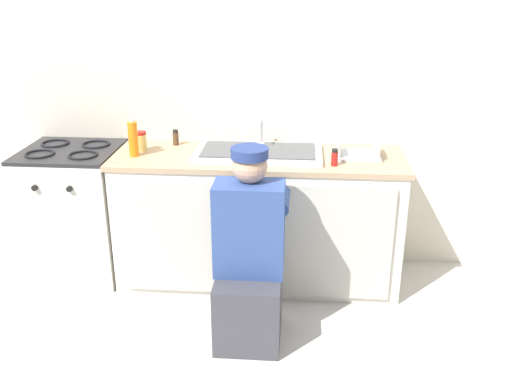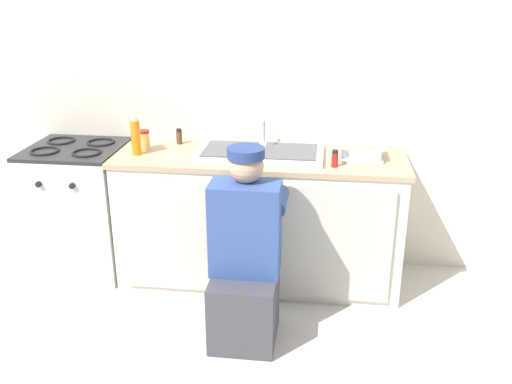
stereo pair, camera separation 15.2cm
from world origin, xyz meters
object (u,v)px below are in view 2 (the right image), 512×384
at_px(stove_range, 81,208).
at_px(soap_bottle_orange, 136,137).
at_px(dish_rack_tray, 359,154).
at_px(condiment_jar, 144,140).
at_px(plumber_person, 245,263).
at_px(sink_double_basin, 260,152).
at_px(spice_bottle_pepper, 179,137).
at_px(spice_bottle_red, 335,159).

relative_size(stove_range, soap_bottle_orange, 3.56).
relative_size(stove_range, dish_rack_tray, 3.18).
bearing_deg(condiment_jar, plumber_person, -42.86).
bearing_deg(sink_double_basin, spice_bottle_pepper, 162.30).
distance_m(plumber_person, spice_bottle_pepper, 1.13).
xyz_separation_m(sink_double_basin, spice_bottle_pepper, (-0.57, 0.18, 0.03)).
distance_m(dish_rack_tray, spice_bottle_red, 0.24).
bearing_deg(condiment_jar, spice_bottle_red, -9.42).
height_order(sink_double_basin, spice_bottle_pepper, sink_double_basin).
bearing_deg(soap_bottle_orange, dish_rack_tray, 3.96).
bearing_deg(plumber_person, sink_double_basin, 90.11).
bearing_deg(soap_bottle_orange, plumber_person, -37.36).
bearing_deg(sink_double_basin, dish_rack_tray, 1.30).
bearing_deg(soap_bottle_orange, spice_bottle_pepper, 51.72).
xyz_separation_m(dish_rack_tray, condiment_jar, (-1.39, 0.02, 0.04)).
distance_m(condiment_jar, soap_bottle_orange, 0.12).
bearing_deg(spice_bottle_pepper, dish_rack_tray, -8.02).
bearing_deg(dish_rack_tray, spice_bottle_red, -129.29).
distance_m(sink_double_basin, spice_bottle_red, 0.50).
relative_size(dish_rack_tray, condiment_jar, 2.19).
distance_m(plumber_person, spice_bottle_red, 0.83).
xyz_separation_m(dish_rack_tray, spice_bottle_red, (-0.15, -0.19, 0.03)).
bearing_deg(plumber_person, stove_range, 151.38).
bearing_deg(dish_rack_tray, stove_range, -179.50).
bearing_deg(stove_range, sink_double_basin, 0.10).
distance_m(stove_range, spice_bottle_pepper, 0.84).
relative_size(dish_rack_tray, soap_bottle_orange, 1.12).
bearing_deg(stove_range, condiment_jar, 3.95).
distance_m(plumber_person, soap_bottle_orange, 1.11).
bearing_deg(sink_double_basin, plumber_person, -89.89).
relative_size(plumber_person, condiment_jar, 8.63).
bearing_deg(spice_bottle_pepper, plumber_person, -56.42).
bearing_deg(sink_double_basin, soap_bottle_orange, -173.92).
relative_size(dish_rack_tray, spice_bottle_red, 2.67).
xyz_separation_m(plumber_person, spice_bottle_pepper, (-0.57, 0.86, 0.46)).
relative_size(stove_range, spice_bottle_pepper, 8.47).
bearing_deg(spice_bottle_pepper, condiment_jar, -141.91).
height_order(sink_double_basin, dish_rack_tray, sink_double_basin).
bearing_deg(condiment_jar, stove_range, -176.05).
xyz_separation_m(soap_bottle_orange, spice_bottle_red, (1.25, -0.09, -0.06)).
relative_size(stove_range, spice_bottle_red, 8.47).
bearing_deg(plumber_person, condiment_jar, 137.14).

